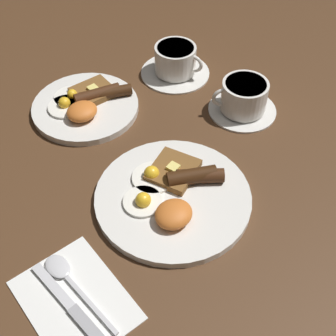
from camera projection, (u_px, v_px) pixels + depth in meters
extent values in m
plane|color=#4C301C|center=(173.00, 200.00, 0.85)|extent=(3.00, 3.00, 0.00)
cylinder|color=silver|center=(173.00, 198.00, 0.84)|extent=(0.28, 0.28, 0.01)
cylinder|color=white|center=(143.00, 202.00, 0.82)|extent=(0.07, 0.07, 0.01)
sphere|color=yellow|center=(143.00, 200.00, 0.82)|extent=(0.03, 0.03, 0.03)
cylinder|color=white|center=(153.00, 178.00, 0.86)|extent=(0.08, 0.08, 0.01)
sphere|color=yellow|center=(151.00, 174.00, 0.86)|extent=(0.03, 0.03, 0.03)
ellipsoid|color=orange|center=(174.00, 214.00, 0.79)|extent=(0.07, 0.06, 0.03)
cylinder|color=#412311|center=(200.00, 176.00, 0.85)|extent=(0.08, 0.08, 0.03)
cylinder|color=#391F0D|center=(191.00, 176.00, 0.85)|extent=(0.09, 0.07, 0.03)
cube|color=brown|center=(173.00, 171.00, 0.87)|extent=(0.11, 0.10, 0.01)
cube|color=#F4E072|center=(173.00, 167.00, 0.86)|extent=(0.02, 0.02, 0.01)
cylinder|color=silver|center=(86.00, 107.00, 1.01)|extent=(0.23, 0.23, 0.01)
cylinder|color=white|center=(67.00, 106.00, 1.00)|extent=(0.08, 0.08, 0.01)
sphere|color=yellow|center=(66.00, 102.00, 1.00)|extent=(0.03, 0.03, 0.03)
cylinder|color=white|center=(72.00, 97.00, 1.02)|extent=(0.08, 0.08, 0.01)
sphere|color=yellow|center=(72.00, 94.00, 1.02)|extent=(0.02, 0.02, 0.02)
ellipsoid|color=orange|center=(82.00, 111.00, 0.97)|extent=(0.07, 0.06, 0.03)
cylinder|color=#391F0D|center=(106.00, 93.00, 1.02)|extent=(0.11, 0.07, 0.02)
cylinder|color=#412311|center=(97.00, 94.00, 1.01)|extent=(0.10, 0.06, 0.03)
cube|color=brown|center=(93.00, 92.00, 1.03)|extent=(0.09, 0.08, 0.01)
cube|color=#F4E072|center=(93.00, 88.00, 1.02)|extent=(0.02, 0.02, 0.01)
cylinder|color=silver|center=(242.00, 109.00, 1.01)|extent=(0.15, 0.15, 0.01)
cylinder|color=silver|center=(244.00, 96.00, 0.99)|extent=(0.10, 0.10, 0.06)
cylinder|color=brown|center=(246.00, 84.00, 0.97)|extent=(0.09, 0.09, 0.00)
torus|color=silver|center=(222.00, 97.00, 0.98)|extent=(0.04, 0.03, 0.04)
cylinder|color=silver|center=(175.00, 72.00, 1.11)|extent=(0.16, 0.16, 0.01)
cylinder|color=silver|center=(175.00, 59.00, 1.08)|extent=(0.10, 0.10, 0.06)
cylinder|color=brown|center=(175.00, 48.00, 1.06)|extent=(0.08, 0.08, 0.00)
torus|color=silver|center=(194.00, 64.00, 1.06)|extent=(0.02, 0.04, 0.04)
cube|color=white|center=(75.00, 300.00, 0.72)|extent=(0.16, 0.20, 0.01)
cube|color=silver|center=(53.00, 285.00, 0.73)|extent=(0.02, 0.10, 0.00)
cube|color=#9E9EA3|center=(89.00, 327.00, 0.68)|extent=(0.02, 0.08, 0.01)
ellipsoid|color=silver|center=(58.00, 266.00, 0.75)|extent=(0.03, 0.05, 0.01)
cube|color=silver|center=(91.00, 304.00, 0.71)|extent=(0.01, 0.13, 0.00)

